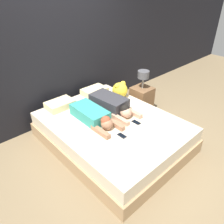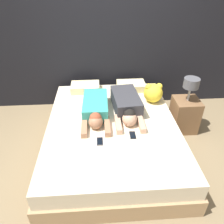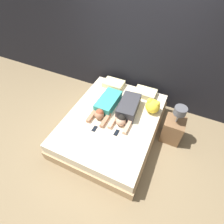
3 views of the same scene
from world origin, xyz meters
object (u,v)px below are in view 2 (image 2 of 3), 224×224
plush_toy (153,93)px  person_left (96,109)px  person_right (127,105)px  cell_phone_left (100,141)px  pillow_head_right (131,86)px  bed (112,135)px  nightstand (185,112)px  pillow_head_left (85,87)px  cell_phone_right (133,135)px

plush_toy → person_left: bearing=-160.8°
person_right → cell_phone_left: (-0.38, -0.60, -0.10)m
person_left → person_right: bearing=4.9°
pillow_head_right → cell_phone_left: bearing=-113.1°
bed → pillow_head_right: 1.00m
pillow_head_right → person_left: person_left is taller
pillow_head_right → nightstand: size_ratio=0.53×
pillow_head_right → person_right: (-0.16, -0.67, 0.05)m
pillow_head_left → person_left: 0.72m
person_right → cell_phone_left: 0.72m
cell_phone_left → nightstand: nightstand is taller
plush_toy → pillow_head_right: bearing=123.0°
nightstand → person_left: bearing=-172.8°
cell_phone_left → cell_phone_right: size_ratio=1.00×
cell_phone_right → person_right: bearing=91.4°
pillow_head_left → cell_phone_right: size_ratio=3.30×
cell_phone_left → person_left: bearing=94.3°
cell_phone_right → pillow_head_right: bearing=83.0°
pillow_head_right → cell_phone_left: (-0.54, -1.27, -0.05)m
plush_toy → cell_phone_right: bearing=-118.0°
pillow_head_left → cell_phone_right: (0.60, -1.18, -0.05)m
bed → cell_phone_left: cell_phone_left is taller
cell_phone_left → cell_phone_right: 0.40m
pillow_head_right → person_right: size_ratio=0.50×
pillow_head_left → person_right: 0.89m
cell_phone_left → nightstand: size_ratio=0.16×
pillow_head_right → plush_toy: 0.50m
bed → cell_phone_left: (-0.17, -0.38, 0.23)m
person_left → person_right: (0.42, 0.04, 0.02)m
pillow_head_left → cell_phone_right: 1.33m
pillow_head_right → person_right: 0.69m
person_left → plush_toy: bearing=19.2°
bed → person_right: size_ratio=2.42×
person_right → plush_toy: bearing=31.4°
cell_phone_left → person_right: bearing=57.5°
pillow_head_left → person_left: (0.16, -0.70, 0.03)m
person_left → nightstand: 1.36m
pillow_head_left → person_right: bearing=-48.7°
person_left → pillow_head_left: bearing=103.0°
pillow_head_left → person_left: size_ratio=0.49×
person_left → cell_phone_right: size_ratio=6.71×
pillow_head_left → person_right: size_ratio=0.50×
pillow_head_left → cell_phone_left: 1.28m
nightstand → pillow_head_left: bearing=160.3°
person_left → person_right: 0.43m
plush_toy → cell_phone_left: bearing=-133.2°
nightstand → person_right: bearing=-171.7°
bed → nightstand: 1.18m
person_right → cell_phone_right: 0.52m
pillow_head_left → cell_phone_left: size_ratio=3.30×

